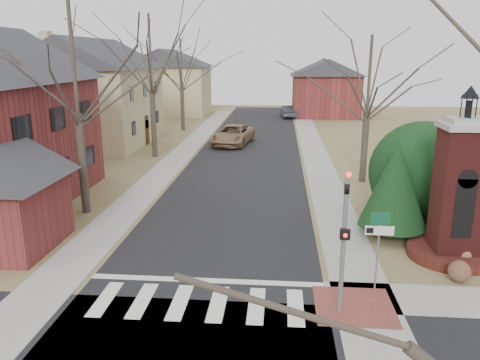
# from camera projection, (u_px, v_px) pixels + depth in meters

# --- Properties ---
(ground) EXTENTS (120.00, 120.00, 0.00)m
(ground) POSITION_uv_depth(u_px,v_px,m) (194.00, 317.00, 13.81)
(ground) COLOR olive
(ground) RESTS_ON ground
(main_street) EXTENTS (8.00, 70.00, 0.01)m
(main_street) POSITION_uv_depth(u_px,v_px,m) (247.00, 158.00, 34.98)
(main_street) COLOR black
(main_street) RESTS_ON ground
(crosswalk_zone) EXTENTS (8.00, 2.20, 0.02)m
(crosswalk_zone) POSITION_uv_depth(u_px,v_px,m) (199.00, 303.00, 14.58)
(crosswalk_zone) COLOR silver
(crosswalk_zone) RESTS_ON ground
(stop_bar) EXTENTS (8.00, 0.35, 0.02)m
(stop_bar) POSITION_uv_depth(u_px,v_px,m) (206.00, 281.00, 16.02)
(stop_bar) COLOR silver
(stop_bar) RESTS_ON ground
(sidewalk_right_main) EXTENTS (2.00, 60.00, 0.02)m
(sidewalk_right_main) POSITION_uv_depth(u_px,v_px,m) (317.00, 159.00, 34.55)
(sidewalk_right_main) COLOR gray
(sidewalk_right_main) RESTS_ON ground
(sidewalk_left) EXTENTS (2.00, 60.00, 0.02)m
(sidewalk_left) POSITION_uv_depth(u_px,v_px,m) (178.00, 157.00, 35.40)
(sidewalk_left) COLOR gray
(sidewalk_left) RESTS_ON ground
(curb_apron) EXTENTS (2.40, 2.40, 0.02)m
(curb_apron) POSITION_uv_depth(u_px,v_px,m) (354.00, 306.00, 14.38)
(curb_apron) COLOR brown
(curb_apron) RESTS_ON ground
(traffic_signal_pole) EXTENTS (0.28, 0.41, 4.50)m
(traffic_signal_pole) POSITION_uv_depth(u_px,v_px,m) (344.00, 233.00, 13.34)
(traffic_signal_pole) COLOR slate
(traffic_signal_pole) RESTS_ON ground
(sign_post) EXTENTS (0.90, 0.07, 2.75)m
(sign_post) POSITION_uv_depth(u_px,v_px,m) (379.00, 236.00, 14.76)
(sign_post) COLOR slate
(sign_post) RESTS_ON ground
(brick_gate_monument) EXTENTS (3.20, 3.20, 6.47)m
(brick_gate_monument) POSITION_uv_depth(u_px,v_px,m) (457.00, 204.00, 17.31)
(brick_gate_monument) COLOR #521918
(brick_gate_monument) RESTS_ON ground
(house_stucco_left) EXTENTS (9.80, 12.80, 9.28)m
(house_stucco_left) POSITION_uv_depth(u_px,v_px,m) (93.00, 90.00, 39.70)
(house_stucco_left) COLOR #C5B883
(house_stucco_left) RESTS_ON ground
(house_distant_left) EXTENTS (10.80, 8.80, 8.53)m
(house_distant_left) POSITION_uv_depth(u_px,v_px,m) (168.00, 81.00, 59.87)
(house_distant_left) COLOR #C5B883
(house_distant_left) RESTS_ON ground
(house_distant_right) EXTENTS (8.80, 8.80, 7.30)m
(house_distant_right) POSITION_uv_depth(u_px,v_px,m) (325.00, 86.00, 58.39)
(house_distant_right) COLOR maroon
(house_distant_right) RESTS_ON ground
(evergreen_near) EXTENTS (2.80, 2.80, 4.10)m
(evergreen_near) POSITION_uv_depth(u_px,v_px,m) (395.00, 184.00, 19.36)
(evergreen_near) COLOR #473D33
(evergreen_near) RESTS_ON ground
(evergreen_mid) EXTENTS (3.40, 3.40, 4.70)m
(evergreen_mid) POSITION_uv_depth(u_px,v_px,m) (467.00, 172.00, 20.16)
(evergreen_mid) COLOR #473D33
(evergreen_mid) RESTS_ON ground
(evergreen_mass) EXTENTS (4.80, 4.80, 4.80)m
(evergreen_mass) POSITION_uv_depth(u_px,v_px,m) (422.00, 169.00, 21.59)
(evergreen_mass) COLOR black
(evergreen_mass) RESTS_ON ground
(bare_tree_0) EXTENTS (8.05, 8.05, 11.15)m
(bare_tree_0) POSITION_uv_depth(u_px,v_px,m) (72.00, 50.00, 21.04)
(bare_tree_0) COLOR #473D33
(bare_tree_0) RESTS_ON ground
(bare_tree_1) EXTENTS (8.40, 8.40, 11.64)m
(bare_tree_1) POSITION_uv_depth(u_px,v_px,m) (150.00, 47.00, 33.47)
(bare_tree_1) COLOR #473D33
(bare_tree_1) RESTS_ON ground
(bare_tree_2) EXTENTS (7.35, 7.35, 10.19)m
(bare_tree_2) POSITION_uv_depth(u_px,v_px,m) (181.00, 60.00, 46.28)
(bare_tree_2) COLOR #473D33
(bare_tree_2) RESTS_ON ground
(bare_tree_3) EXTENTS (7.00, 7.00, 9.70)m
(bare_tree_3) POSITION_uv_depth(u_px,v_px,m) (370.00, 69.00, 26.85)
(bare_tree_3) COLOR #473D33
(bare_tree_3) RESTS_ON ground
(pickup_truck) EXTENTS (3.69, 6.35, 1.66)m
(pickup_truck) POSITION_uv_depth(u_px,v_px,m) (233.00, 135.00, 40.09)
(pickup_truck) COLOR #8A694B
(pickup_truck) RESTS_ON ground
(distant_car) EXTENTS (2.09, 4.72, 1.51)m
(distant_car) POSITION_uv_depth(u_px,v_px,m) (288.00, 111.00, 57.31)
(distant_car) COLOR #34363B
(distant_car) RESTS_ON ground
(dry_shrub_left) EXTENTS (0.75, 0.75, 0.75)m
(dry_shrub_left) POSITION_uv_depth(u_px,v_px,m) (459.00, 271.00, 15.89)
(dry_shrub_left) COLOR brown
(dry_shrub_left) RESTS_ON ground
(dry_shrub_right) EXTENTS (0.79, 0.79, 0.79)m
(dry_shrub_right) POSITION_uv_depth(u_px,v_px,m) (463.00, 252.00, 17.37)
(dry_shrub_right) COLOR brown
(dry_shrub_right) RESTS_ON ground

